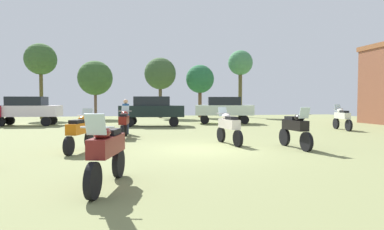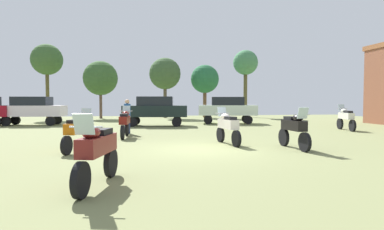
# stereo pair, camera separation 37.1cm
# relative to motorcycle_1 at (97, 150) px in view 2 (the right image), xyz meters

# --- Properties ---
(ground_plane) EXTENTS (44.00, 52.00, 0.02)m
(ground_plane) POSITION_rel_motorcycle_1_xyz_m (3.03, 4.54, -0.74)
(ground_plane) COLOR olive
(motorcycle_1) EXTENTS (0.77, 2.26, 1.49)m
(motorcycle_1) POSITION_rel_motorcycle_1_xyz_m (0.00, 0.00, 0.00)
(motorcycle_1) COLOR black
(motorcycle_1) RESTS_ON ground
(motorcycle_2) EXTENTS (0.65, 2.14, 1.46)m
(motorcycle_2) POSITION_rel_motorcycle_1_xyz_m (4.24, 5.65, -0.02)
(motorcycle_2) COLOR black
(motorcycle_2) RESTS_ON ground
(motorcycle_3) EXTENTS (0.80, 2.19, 1.44)m
(motorcycle_3) POSITION_rel_motorcycle_1_xyz_m (-1.23, 4.86, -0.02)
(motorcycle_3) COLOR black
(motorcycle_3) RESTS_ON ground
(motorcycle_4) EXTENTS (0.62, 2.26, 1.48)m
(motorcycle_4) POSITION_rel_motorcycle_1_xyz_m (0.15, 8.75, -0.01)
(motorcycle_4) COLOR black
(motorcycle_4) RESTS_ON ground
(motorcycle_5) EXTENTS (0.68, 2.18, 1.50)m
(motorcycle_5) POSITION_rel_motorcycle_1_xyz_m (12.63, 10.43, 0.00)
(motorcycle_5) COLOR black
(motorcycle_5) RESTS_ON ground
(motorcycle_7) EXTENTS (0.62, 2.15, 1.50)m
(motorcycle_7) POSITION_rel_motorcycle_1_xyz_m (6.25, 4.13, -0.00)
(motorcycle_7) COLOR black
(motorcycle_7) RESTS_ON ground
(car_1) EXTENTS (4.58, 2.64, 2.00)m
(car_1) POSITION_rel_motorcycle_1_xyz_m (7.37, 17.01, 0.43)
(car_1) COLOR black
(car_1) RESTS_ON ground
(car_2) EXTENTS (4.42, 2.11, 2.00)m
(car_2) POSITION_rel_motorcycle_1_xyz_m (-6.60, 17.56, 0.43)
(car_2) COLOR black
(car_2) RESTS_ON ground
(car_3) EXTENTS (4.50, 2.36, 2.00)m
(car_3) POSITION_rel_motorcycle_1_xyz_m (1.90, 15.55, 0.43)
(car_3) COLOR black
(car_3) RESTS_ON ground
(person_2) EXTENTS (0.44, 0.44, 1.79)m
(person_2) POSITION_rel_motorcycle_1_xyz_m (0.20, 10.58, 0.32)
(person_2) COLOR #242D4D
(person_2) RESTS_ON ground
(tree_1) EXTENTS (3.17, 3.17, 6.04)m
(tree_1) POSITION_rel_motorcycle_1_xyz_m (3.37, 26.07, 3.68)
(tree_1) COLOR brown
(tree_1) RESTS_ON ground
(tree_2) EXTENTS (2.92, 2.92, 7.08)m
(tree_2) POSITION_rel_motorcycle_1_xyz_m (-7.82, 26.02, 4.83)
(tree_2) COLOR #4F4924
(tree_2) RESTS_ON ground
(tree_3) EXTENTS (3.31, 3.31, 5.57)m
(tree_3) POSITION_rel_motorcycle_1_xyz_m (-2.90, 25.90, 3.16)
(tree_3) COLOR brown
(tree_3) RESTS_ON ground
(tree_5) EXTENTS (2.63, 2.63, 7.11)m
(tree_5) POSITION_rel_motorcycle_1_xyz_m (12.01, 26.68, 4.92)
(tree_5) COLOR brown
(tree_5) RESTS_ON ground
(tree_6) EXTENTS (2.92, 2.92, 5.44)m
(tree_6) POSITION_rel_motorcycle_1_xyz_m (7.52, 26.38, 3.20)
(tree_6) COLOR brown
(tree_6) RESTS_ON ground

